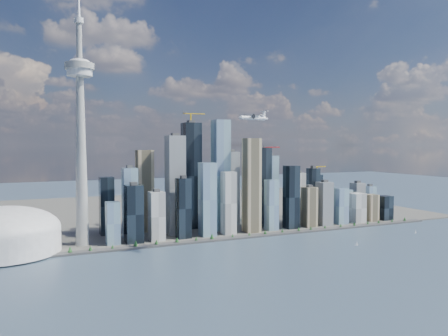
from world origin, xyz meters
name	(u,v)px	position (x,y,z in m)	size (l,w,h in m)	color
ground	(297,269)	(0.00, 0.00, 0.00)	(4000.00, 4000.00, 0.00)	#2F4653
seawall	(232,238)	(0.00, 250.00, 2.00)	(1100.00, 22.00, 4.00)	#383838
land	(170,210)	(0.00, 700.00, 1.50)	(1400.00, 900.00, 3.00)	#4C4C47
shoreline_trees	(232,235)	(0.00, 250.00, 8.78)	(960.53, 7.20, 8.80)	#3F2D1E
skyscraper_cluster	(239,194)	(59.61, 336.81, 86.55)	(736.00, 142.00, 277.56)	black
needle_tower	(81,128)	(-300.00, 310.00, 235.84)	(56.00, 56.00, 550.50)	gray
dome_stadium	(3,233)	(-440.00, 300.00, 39.44)	(200.00, 200.00, 86.00)	silver
airplane	(253,118)	(-20.75, 113.01, 251.53)	(70.41, 62.71, 17.31)	silver
sailboat_west	(357,244)	(203.77, 92.97, 3.25)	(7.09, 4.31, 10.12)	white
sailboat_east	(416,232)	(411.96, 135.69, 2.87)	(6.47, 2.67, 8.93)	white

